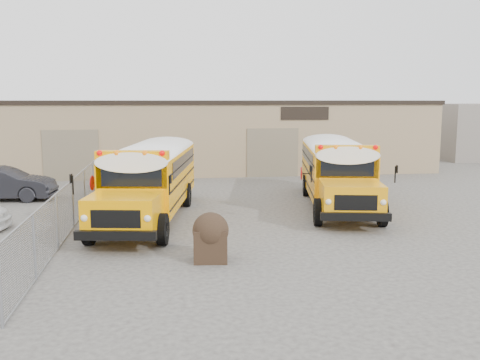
{
  "coord_description": "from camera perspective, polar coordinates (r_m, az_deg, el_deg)",
  "views": [
    {
      "loc": [
        -2.58,
        -17.13,
        4.71
      ],
      "look_at": [
        0.33,
        3.38,
        1.6
      ],
      "focal_mm": 40.0,
      "sensor_mm": 36.0,
      "label": 1
    }
  ],
  "objects": [
    {
      "name": "ground",
      "position": [
        17.96,
        0.48,
        -6.67
      ],
      "size": [
        120.0,
        120.0,
        0.0
      ],
      "primitive_type": "plane",
      "color": "#43403D",
      "rests_on": "ground"
    },
    {
      "name": "warehouse",
      "position": [
        37.29,
        -4.1,
        4.92
      ],
      "size": [
        30.2,
        10.2,
        4.67
      ],
      "color": "#917E59",
      "rests_on": "ground"
    },
    {
      "name": "chainlink_fence",
      "position": [
        20.78,
        -17.42,
        -2.42
      ],
      "size": [
        0.07,
        18.07,
        1.81
      ],
      "color": "gray",
      "rests_on": "ground"
    },
    {
      "name": "school_bus_left",
      "position": [
        27.96,
        -7.15,
        2.39
      ],
      "size": [
        4.17,
        10.61,
        3.02
      ],
      "color": "#FFA200",
      "rests_on": "ground"
    },
    {
      "name": "school_bus_right",
      "position": [
        30.6,
        8.81,
        2.85
      ],
      "size": [
        4.38,
        10.51,
        2.99
      ],
      "color": "orange",
      "rests_on": "ground"
    },
    {
      "name": "tarp_bundle",
      "position": [
        15.79,
        -3.15,
        -6.01
      ],
      "size": [
        1.07,
        1.07,
        1.46
      ],
      "color": "black",
      "rests_on": "ground"
    },
    {
      "name": "car_dark",
      "position": [
        27.63,
        -24.02,
        -0.36
      ],
      "size": [
        4.92,
        2.05,
        1.58
      ],
      "primitive_type": "imported",
      "rotation": [
        0.0,
        0.0,
        1.49
      ],
      "color": "black",
      "rests_on": "ground"
    }
  ]
}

